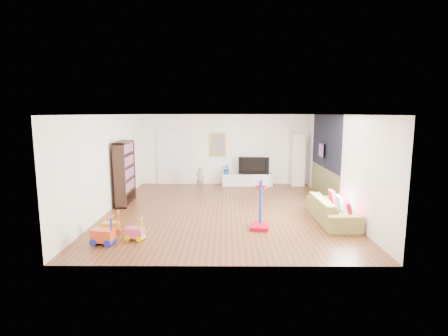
{
  "coord_description": "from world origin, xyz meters",
  "views": [
    {
      "loc": [
        0.06,
        -9.71,
        2.73
      ],
      "look_at": [
        0.0,
        0.4,
        1.15
      ],
      "focal_mm": 28.0,
      "sensor_mm": 36.0,
      "label": 1
    }
  ],
  "objects_px": {
    "media_console": "(247,180)",
    "basketball_hoop": "(260,203)",
    "sofa": "(332,210)",
    "bookshelf": "(125,173)"
  },
  "relations": [
    {
      "from": "bookshelf",
      "to": "media_console",
      "type": "bearing_deg",
      "value": 33.61
    },
    {
      "from": "bookshelf",
      "to": "basketball_hoop",
      "type": "distance_m",
      "value": 4.53
    },
    {
      "from": "bookshelf",
      "to": "sofa",
      "type": "xyz_separation_m",
      "value": [
        5.78,
        -1.77,
        -0.65
      ]
    },
    {
      "from": "media_console",
      "to": "basketball_hoop",
      "type": "height_order",
      "value": "basketball_hoop"
    },
    {
      "from": "sofa",
      "to": "basketball_hoop",
      "type": "xyz_separation_m",
      "value": [
        -1.9,
        -0.56,
        0.34
      ]
    },
    {
      "from": "media_console",
      "to": "sofa",
      "type": "relative_size",
      "value": 0.91
    },
    {
      "from": "basketball_hoop",
      "to": "bookshelf",
      "type": "bearing_deg",
      "value": 159.2
    },
    {
      "from": "bookshelf",
      "to": "sofa",
      "type": "relative_size",
      "value": 0.91
    },
    {
      "from": "media_console",
      "to": "sofa",
      "type": "bearing_deg",
      "value": -68.4
    },
    {
      "from": "bookshelf",
      "to": "basketball_hoop",
      "type": "bearing_deg",
      "value": -32.89
    }
  ]
}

